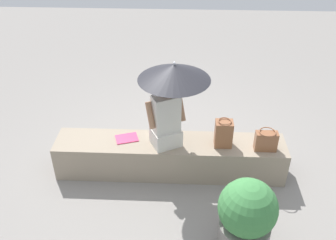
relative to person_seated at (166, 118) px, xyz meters
name	(u,v)px	position (x,y,z in m)	size (l,w,h in m)	color
ground_plane	(170,170)	(0.05, 0.04, -0.87)	(14.00, 14.00, 0.00)	gray
stone_bench	(170,157)	(0.05, 0.04, -0.63)	(2.95, 0.51, 0.48)	gray
person_seated	(166,118)	(0.00, 0.00, 0.00)	(0.51, 0.40, 0.90)	beige
parasol	(174,72)	(0.10, -0.03, 0.64)	(0.83, 0.83, 1.15)	#B7B7BC
handbag_black	(224,133)	(0.71, 0.01, -0.21)	(0.22, 0.17, 0.37)	brown
tote_bag_canvas	(266,141)	(1.23, -0.06, -0.25)	(0.27, 0.20, 0.27)	brown
magazine	(127,138)	(-0.51, 0.09, -0.38)	(0.28, 0.20, 0.01)	#D83866
planter_near	(246,216)	(0.88, -1.11, -0.43)	(0.61, 0.61, 0.86)	gray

